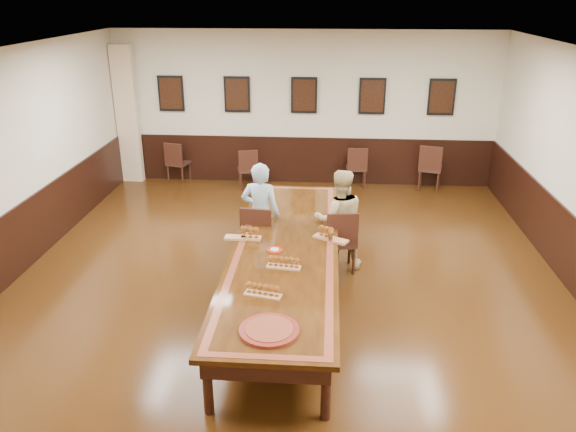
# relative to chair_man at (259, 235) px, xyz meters

# --- Properties ---
(floor) EXTENTS (8.00, 10.00, 0.02)m
(floor) POSITION_rel_chair_man_xyz_m (0.47, -0.94, -0.51)
(floor) COLOR black
(floor) RESTS_ON ground
(ceiling) EXTENTS (8.00, 10.00, 0.02)m
(ceiling) POSITION_rel_chair_man_xyz_m (0.47, -0.94, 2.71)
(ceiling) COLOR white
(ceiling) RESTS_ON floor
(wall_back) EXTENTS (8.00, 0.02, 3.20)m
(wall_back) POSITION_rel_chair_man_xyz_m (0.47, 4.07, 1.10)
(wall_back) COLOR beige
(wall_back) RESTS_ON floor
(chair_man) EXTENTS (0.52, 0.56, 1.00)m
(chair_man) POSITION_rel_chair_man_xyz_m (0.00, 0.00, 0.00)
(chair_man) COLOR #331C16
(chair_man) RESTS_ON floor
(chair_woman) EXTENTS (0.53, 0.56, 0.98)m
(chair_woman) POSITION_rel_chair_man_xyz_m (1.21, -0.05, -0.01)
(chair_woman) COLOR #331C16
(chair_woman) RESTS_ON floor
(spare_chair_a) EXTENTS (0.52, 0.55, 0.90)m
(spare_chair_a) POSITION_rel_chair_man_xyz_m (-2.25, 3.87, -0.05)
(spare_chair_a) COLOR #331C16
(spare_chair_a) RESTS_ON floor
(spare_chair_b) EXTENTS (0.50, 0.53, 0.86)m
(spare_chair_b) POSITION_rel_chair_man_xyz_m (-0.69, 3.58, -0.07)
(spare_chair_b) COLOR #331C16
(spare_chair_b) RESTS_ON floor
(spare_chair_c) EXTENTS (0.44, 0.48, 0.89)m
(spare_chair_c) POSITION_rel_chair_man_xyz_m (1.60, 3.82, -0.05)
(spare_chair_c) COLOR #331C16
(spare_chair_c) RESTS_ON floor
(spare_chair_d) EXTENTS (0.57, 0.60, 0.98)m
(spare_chair_d) POSITION_rel_chair_man_xyz_m (3.14, 3.76, -0.01)
(spare_chair_d) COLOR #331C16
(spare_chair_d) RESTS_ON floor
(person_man) EXTENTS (0.62, 0.44, 1.60)m
(person_man) POSITION_rel_chair_man_xyz_m (0.01, 0.11, 0.30)
(person_man) COLOR #5094C9
(person_man) RESTS_ON floor
(person_woman) EXTENTS (0.84, 0.70, 1.54)m
(person_woman) POSITION_rel_chair_man_xyz_m (1.19, 0.05, 0.27)
(person_woman) COLOR #D5BF85
(person_woman) RESTS_ON floor
(pink_phone) EXTENTS (0.08, 0.15, 0.01)m
(pink_phone) POSITION_rel_chair_man_xyz_m (1.07, -0.70, 0.26)
(pink_phone) COLOR #FB53AF
(pink_phone) RESTS_ON conference_table
(curtain) EXTENTS (0.45, 0.18, 2.90)m
(curtain) POSITION_rel_chair_man_xyz_m (-3.28, 3.88, 0.95)
(curtain) COLOR #D1B48F
(curtain) RESTS_ON floor
(wainscoting) EXTENTS (8.00, 10.00, 1.00)m
(wainscoting) POSITION_rel_chair_man_xyz_m (0.47, -0.94, -0.00)
(wainscoting) COLOR black
(wainscoting) RESTS_ON floor
(conference_table) EXTENTS (1.40, 5.00, 0.76)m
(conference_table) POSITION_rel_chair_man_xyz_m (0.47, -0.94, 0.11)
(conference_table) COLOR black
(conference_table) RESTS_ON floor
(posters) EXTENTS (6.14, 0.04, 0.74)m
(posters) POSITION_rel_chair_man_xyz_m (0.47, 3.99, 1.40)
(posters) COLOR black
(posters) RESTS_ON wall_back
(flight_a) EXTENTS (0.51, 0.17, 0.19)m
(flight_a) POSITION_rel_chair_man_xyz_m (-0.09, -0.71, 0.34)
(flight_a) COLOR #AD7348
(flight_a) RESTS_ON conference_table
(flight_b) EXTENTS (0.51, 0.36, 0.18)m
(flight_b) POSITION_rel_chair_man_xyz_m (1.04, -0.66, 0.34)
(flight_b) COLOR #AD7348
(flight_b) RESTS_ON conference_table
(flight_c) EXTENTS (0.43, 0.18, 0.16)m
(flight_c) POSITION_rel_chair_man_xyz_m (0.49, -1.54, 0.32)
(flight_c) COLOR #AD7348
(flight_c) RESTS_ON conference_table
(flight_d) EXTENTS (0.44, 0.22, 0.16)m
(flight_d) POSITION_rel_chair_man_xyz_m (0.32, -2.23, 0.32)
(flight_d) COLOR #AD7348
(flight_d) RESTS_ON conference_table
(red_plate_grp) EXTENTS (0.21, 0.21, 0.03)m
(red_plate_grp) POSITION_rel_chair_man_xyz_m (0.34, -1.06, 0.26)
(red_plate_grp) COLOR #B11D0B
(red_plate_grp) RESTS_ON conference_table
(carved_platter) EXTENTS (0.75, 0.75, 0.05)m
(carved_platter) POSITION_rel_chair_man_xyz_m (0.46, -2.93, 0.27)
(carved_platter) COLOR #5E1812
(carved_platter) RESTS_ON conference_table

